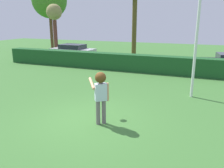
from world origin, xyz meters
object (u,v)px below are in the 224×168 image
Objects in this scene: frisbee at (105,88)px; parked_car_silver at (73,50)px; maple_tree at (49,1)px; willow_tree at (54,15)px; lamppost at (197,29)px; person at (101,91)px.

frisbee is 0.06× the size of parked_car_silver.
maple_tree is at bearing 141.12° from parked_car_silver.
parked_car_silver is 8.57m from maple_tree.
willow_tree is at bearing 130.73° from frisbee.
person is at bearing -122.36° from lamppost.
frisbee is 0.03× the size of maple_tree.
person is 0.36× the size of willow_tree.
person is 0.33× the size of lamppost.
willow_tree is (-13.89, 9.39, 0.85)m from lamppost.
frisbee is 21.72m from maple_tree.
maple_tree is at bearing 130.80° from frisbee.
willow_tree is (-2.67, 1.20, 3.22)m from parked_car_silver.
person is 5.32m from lamppost.
maple_tree reaches higher than frisbee.
maple_tree is (-2.81, 3.22, 1.66)m from willow_tree.
person is at bearing -50.44° from willow_tree.
frisbee is at bearing -54.24° from parked_car_silver.
lamppost is 1.29× the size of parked_car_silver.
willow_tree is (-11.23, 13.59, 2.74)m from person.
person is at bearing -50.14° from maple_tree.
lamppost reaches higher than frisbee.
person is at bearing -77.62° from frisbee.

